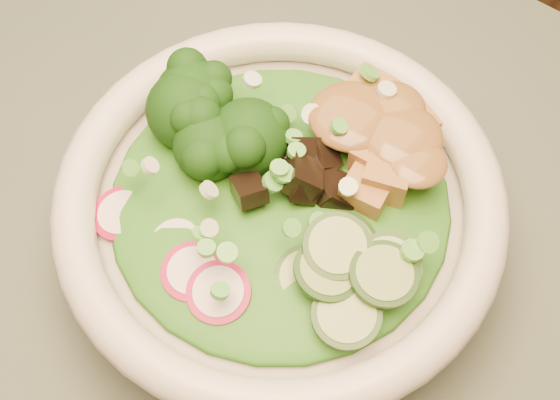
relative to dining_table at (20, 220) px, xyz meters
The scene contains 10 objects.
dining_table is the anchor object (origin of this frame).
salad_bowl 0.29m from the dining_table, 18.17° to the left, with size 0.29×0.29×0.08m.
lettuce_bed 0.30m from the dining_table, 18.17° to the left, with size 0.22×0.22×0.03m, color #206114.
broccoli_florets 0.28m from the dining_table, 29.66° to the left, with size 0.09×0.08×0.05m, color black, non-canonical shape.
radish_slices 0.28m from the dining_table, ahead, with size 0.12×0.04×0.02m, color #A50C39, non-canonical shape.
cucumber_slices 0.36m from the dining_table, ahead, with size 0.08×0.08×0.04m, color #8BAC5F, non-canonical shape.
mushroom_heap 0.32m from the dining_table, 20.54° to the left, with size 0.08×0.08×0.04m, color black, non-canonical shape.
tofu_cubes 0.35m from the dining_table, 28.67° to the left, with size 0.10×0.07×0.04m, color olive, non-canonical shape.
peanut_sauce 0.36m from the dining_table, 28.67° to the left, with size 0.08×0.06×0.02m, color brown.
scallion_garnish 0.32m from the dining_table, 18.17° to the left, with size 0.21×0.21×0.03m, color #57B540, non-canonical shape.
Camera 1 is at (0.39, -0.12, 1.25)m, focal length 50.00 mm.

